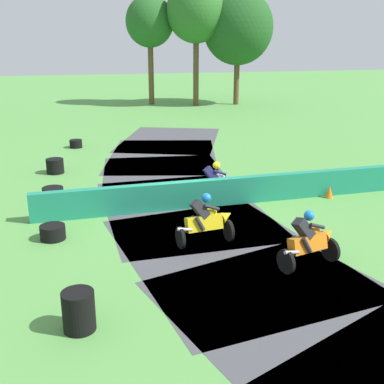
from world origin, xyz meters
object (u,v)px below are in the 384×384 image
Objects in this scene: motorcycle_chase_yellow at (206,220)px; tire_stack_far at (53,232)px; tire_stack_mid_b at (53,193)px; tire_stack_near at (76,144)px; tire_stack_extra_a at (79,311)px; motorcycle_lead_white at (216,183)px; tire_stack_mid_a at (55,166)px; motorcycle_trailing_orange at (310,240)px; traffic_cone at (329,192)px.

motorcycle_chase_yellow is 2.40× the size of tire_stack_far.
tire_stack_mid_b is at bearing 130.96° from motorcycle_chase_yellow.
tire_stack_near is 11.76m from tire_stack_far.
motorcycle_chase_yellow is 4.84m from tire_stack_extra_a.
motorcycle_chase_yellow is at bearing 45.15° from tire_stack_extra_a.
motorcycle_lead_white reaches higher than tire_stack_mid_a.
tire_stack_mid_b is 1.03× the size of tire_stack_far.
motorcycle_chase_yellow is 2.38× the size of tire_stack_mid_a.
tire_stack_mid_b and tire_stack_far have the same top height.
tire_stack_mid_a is (-4.23, 8.21, -0.34)m from motorcycle_chase_yellow.
tire_stack_far is at bearing -93.43° from tire_stack_near.
motorcycle_lead_white is 7.34m from tire_stack_mid_a.
tire_stack_near is at bearing 86.57° from tire_stack_far.
motorcycle_trailing_orange is 11.91m from tire_stack_mid_a.
motorcycle_lead_white reaches higher than traffic_cone.
tire_stack_mid_a is (-6.32, 10.08, -0.34)m from motorcycle_trailing_orange.
motorcycle_trailing_orange is at bearing -46.83° from tire_stack_mid_b.
tire_stack_mid_b is at bearing 95.41° from tire_stack_extra_a.
traffic_cone is at bearing -30.33° from tire_stack_mid_a.
tire_stack_near is 8.13m from tire_stack_mid_b.
traffic_cone is at bearing -50.14° from tire_stack_near.
tire_stack_near is (-4.57, 9.64, -0.44)m from motorcycle_lead_white.
motorcycle_chase_yellow is at bearing -49.04° from tire_stack_mid_b.
tire_stack_mid_a is 3.38m from tire_stack_mid_b.
motorcycle_chase_yellow is at bearing -75.39° from tire_stack_near.
tire_stack_mid_b is 3.64m from tire_stack_far.
traffic_cone is at bearing 9.45° from tire_stack_far.
tire_stack_extra_a is at bearing -134.85° from motorcycle_chase_yellow.
motorcycle_trailing_orange reaches higher than tire_stack_mid_b.
motorcycle_trailing_orange is at bearing -69.73° from tire_stack_near.
motorcycle_chase_yellow reaches higher than tire_stack_far.
tire_stack_far is (0.15, -7.02, -0.10)m from tire_stack_mid_a.
motorcycle_chase_yellow reaches higher than motorcycle_lead_white.
tire_stack_extra_a is at bearing -90.15° from tire_stack_near.
tire_stack_far is (-6.17, 3.06, -0.44)m from motorcycle_trailing_orange.
traffic_cone is (3.05, 4.60, -0.42)m from motorcycle_trailing_orange.
tire_stack_mid_a is 0.98× the size of tire_stack_mid_b.
motorcycle_lead_white is 3.82× the size of traffic_cone.
motorcycle_chase_yellow is at bearing 138.22° from motorcycle_trailing_orange.
tire_stack_near is 4.79m from tire_stack_mid_a.
motorcycle_chase_yellow is 2.69× the size of tire_stack_near.
motorcycle_trailing_orange is at bearing -26.41° from tire_stack_far.
motorcycle_lead_white reaches higher than tire_stack_near.
tire_stack_mid_a is (-0.86, -4.72, 0.10)m from tire_stack_near.
motorcycle_chase_yellow is at bearing -110.16° from motorcycle_lead_white.
traffic_cone is at bearing -8.06° from motorcycle_lead_white.
tire_stack_extra_a is (-4.62, -6.71, -0.24)m from motorcycle_lead_white.
motorcycle_lead_white is 5.69m from tire_stack_far.
motorcycle_chase_yellow reaches higher than tire_stack_near.
motorcycle_lead_white is 10.68m from tire_stack_near.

